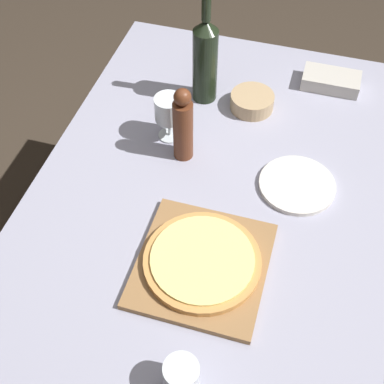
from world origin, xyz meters
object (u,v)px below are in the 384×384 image
Objects in this scene: wine_bottle at (205,59)px; wine_glass at (169,110)px; pepper_mill at (183,126)px; small_bowl at (252,102)px; pizza at (202,261)px.

wine_bottle is 0.22m from wine_glass.
pepper_mill is 0.09m from wine_glass.
small_bowl is (0.21, 0.20, -0.08)m from wine_glass.
pepper_mill reaches higher than pizza.
pizza is 0.40m from pepper_mill.
small_bowl is at bearing 90.78° from pizza.
wine_bottle is (-0.17, 0.63, 0.12)m from pizza.
pizza is 0.66m from wine_bottle.
pepper_mill is at bearing -119.78° from small_bowl.
wine_bottle is at bearing 92.24° from pepper_mill.
wine_glass reaches higher than pizza.
pizza is 1.20× the size of pepper_mill.
wine_glass is 1.06× the size of small_bowl.
wine_bottle is at bearing 75.68° from wine_glass.
pizza is at bearing -62.41° from wine_glass.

